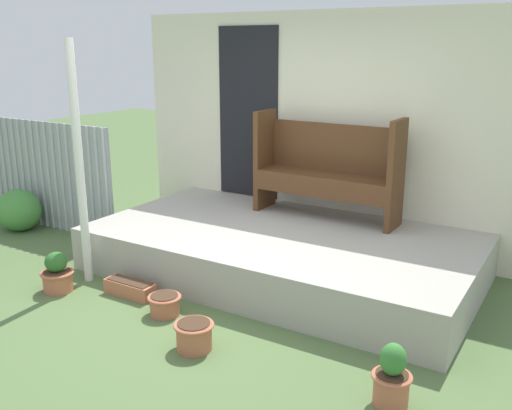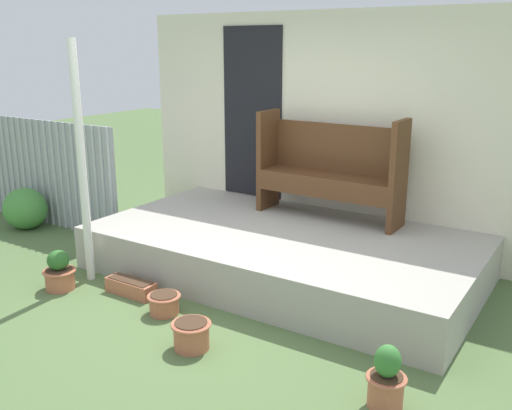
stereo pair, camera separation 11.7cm
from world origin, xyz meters
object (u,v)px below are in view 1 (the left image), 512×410
(flower_pot_right, at_px, (194,335))
(flower_pot_far_right, at_px, (392,378))
(flower_pot_left, at_px, (57,274))
(flower_pot_middle, at_px, (165,304))
(planter_box_rect, at_px, (130,288))
(shrub_by_fence, at_px, (19,210))
(support_post, at_px, (79,166))
(bench, at_px, (328,165))

(flower_pot_right, height_order, flower_pot_far_right, flower_pot_far_right)
(flower_pot_left, distance_m, flower_pot_middle, 1.19)
(flower_pot_middle, xyz_separation_m, planter_box_rect, (-0.52, 0.13, -0.03))
(flower_pot_middle, xyz_separation_m, shrub_by_fence, (-3.05, 0.86, 0.16))
(flower_pot_left, relative_size, planter_box_rect, 0.75)
(support_post, xyz_separation_m, flower_pot_left, (-0.05, -0.33, -0.98))
(flower_pot_left, distance_m, flower_pot_right, 1.76)
(bench, bearing_deg, planter_box_rect, -118.58)
(support_post, height_order, planter_box_rect, support_post)
(flower_pot_far_right, bearing_deg, flower_pot_left, 178.34)
(flower_pot_far_right, height_order, shrub_by_fence, shrub_by_fence)
(flower_pot_middle, relative_size, flower_pot_right, 0.94)
(flower_pot_middle, distance_m, flower_pot_right, 0.66)
(flower_pot_left, xyz_separation_m, flower_pot_right, (1.75, -0.19, -0.05))
(bench, relative_size, shrub_by_fence, 2.78)
(support_post, distance_m, shrub_by_fence, 2.23)
(support_post, distance_m, flower_pot_right, 2.05)
(flower_pot_left, xyz_separation_m, shrub_by_fence, (-1.88, 1.00, 0.09))
(bench, bearing_deg, support_post, -131.28)
(support_post, xyz_separation_m, flower_pot_middle, (1.12, -0.19, -1.05))
(support_post, height_order, flower_pot_middle, support_post)
(bench, xyz_separation_m, flower_pot_left, (-1.74, -2.19, -0.84))
(support_post, relative_size, flower_pot_far_right, 5.31)
(shrub_by_fence, bearing_deg, planter_box_rect, -16.14)
(bench, height_order, shrub_by_fence, bench)
(flower_pot_far_right, distance_m, shrub_by_fence, 5.24)
(flower_pot_left, height_order, shrub_by_fence, shrub_by_fence)
(flower_pot_left, distance_m, planter_box_rect, 0.72)
(bench, xyz_separation_m, flower_pot_right, (0.01, -2.38, -0.89))
(flower_pot_far_right, bearing_deg, flower_pot_right, -176.27)
(planter_box_rect, bearing_deg, flower_pot_left, -157.63)
(bench, distance_m, planter_box_rect, 2.39)
(bench, relative_size, flower_pot_far_right, 3.66)
(support_post, bearing_deg, bench, 47.90)
(shrub_by_fence, bearing_deg, flower_pot_far_right, -12.09)
(bench, xyz_separation_m, flower_pot_middle, (-0.56, -2.05, -0.91))
(bench, bearing_deg, flower_pot_far_right, -55.73)
(bench, height_order, planter_box_rect, bench)
(bench, bearing_deg, flower_pot_left, -127.62)
(flower_pot_right, bearing_deg, flower_pot_middle, 149.72)
(bench, xyz_separation_m, shrub_by_fence, (-3.61, -1.19, -0.75))
(bench, relative_size, flower_pot_left, 4.12)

